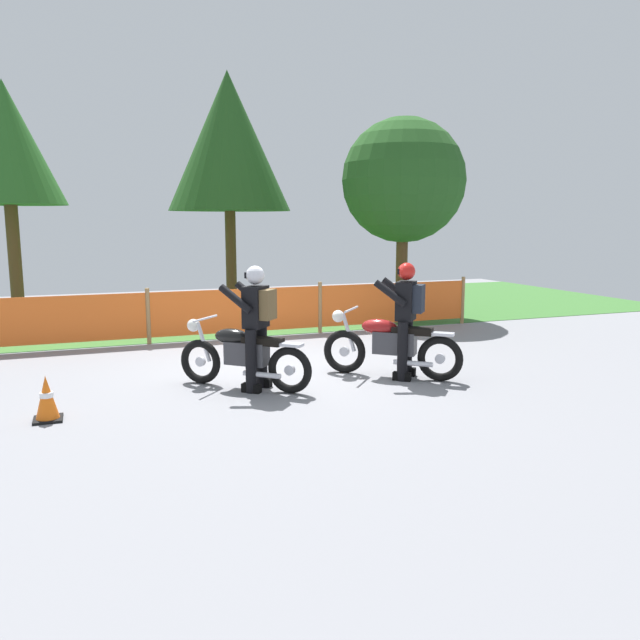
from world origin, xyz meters
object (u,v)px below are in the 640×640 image
Objects in this scene: motorcycle_lead at (243,355)px; rider_trailing at (406,314)px; traffic_cone at (47,399)px; motorcycle_trailing at (390,345)px; rider_lead at (256,321)px.

motorcycle_lead is 0.93× the size of rider_trailing.
rider_trailing is 3.19× the size of traffic_cone.
rider_lead is (-2.01, -0.01, 0.47)m from motorcycle_trailing.
motorcycle_lead is 2.52m from traffic_cone.
motorcycle_trailing is (2.18, -0.14, 0.02)m from motorcycle_lead.
motorcycle_lead is at bearing 13.66° from traffic_cone.
rider_trailing is at bearing -144.92° from motorcycle_lead.
motorcycle_trailing is at bearing -141.64° from motorcycle_lead.
rider_lead is at bearing 40.84° from motorcycle_trailing.
traffic_cone is (-2.44, -0.59, -0.20)m from motorcycle_lead.
motorcycle_lead is 2.96× the size of traffic_cone.
rider_lead reaches higher than motorcycle_trailing.
motorcycle_lead is at bearing 0.51° from rider_lead.
motorcycle_lead is 0.93× the size of rider_lead.
motorcycle_trailing is at bearing 5.62° from traffic_cone.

